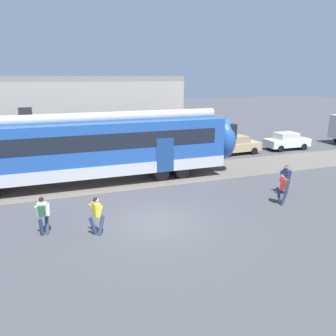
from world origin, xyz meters
The scene contains 8 objects.
ground_plane centered at (0.00, 0.00, 0.00)m, with size 160.00×160.00×0.00m, color #424247.
pedestrian_white centered at (-4.71, 0.51, 0.99)m, with size 0.58×0.62×1.67m.
pedestrian_yellow centered at (-2.64, -0.23, 0.96)m, with size 0.71×0.53×1.67m.
pedestrian_red centered at (6.75, -0.08, 0.99)m, with size 0.51×0.67×1.67m.
pedestrian_navy centered at (7.96, 1.19, 0.99)m, with size 0.71×0.53×1.67m.
parked_car_tan centered at (10.67, 10.77, 0.78)m, with size 4.05×1.85×1.54m.
parked_car_white centered at (15.87, 10.76, 0.78)m, with size 4.02×1.79×1.54m.
background_building centered at (-3.40, 14.65, 3.21)m, with size 19.45×5.00×9.20m.
Camera 1 is at (-4.12, -12.87, 6.34)m, focal length 35.00 mm.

